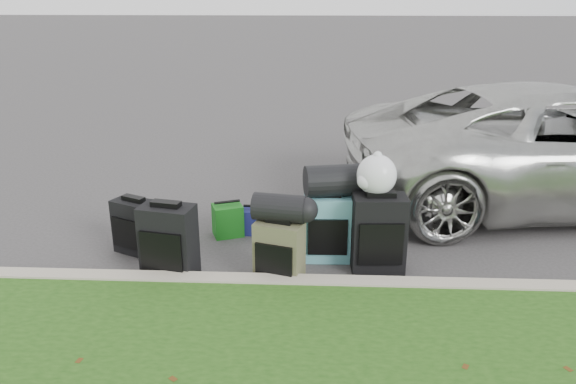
{
  "coord_description": "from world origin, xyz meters",
  "views": [
    {
      "loc": [
        0.18,
        -5.52,
        2.61
      ],
      "look_at": [
        -0.1,
        0.2,
        0.55
      ],
      "focal_mm": 35.0,
      "sensor_mm": 36.0,
      "label": 1
    }
  ],
  "objects_px": {
    "suitcase_large_black_left": "(169,242)",
    "suitcase_large_black_right": "(379,234)",
    "suv": "(565,146)",
    "suitcase_olive": "(279,252)",
    "suitcase_teal": "(327,228)",
    "suitcase_small_black": "(136,227)",
    "tote_navy": "(255,221)",
    "tote_green": "(228,220)"
  },
  "relations": [
    {
      "from": "suitcase_large_black_left",
      "to": "suitcase_large_black_right",
      "type": "bearing_deg",
      "value": 18.24
    },
    {
      "from": "suitcase_small_black",
      "to": "tote_green",
      "type": "height_order",
      "value": "suitcase_small_black"
    },
    {
      "from": "suitcase_large_black_left",
      "to": "tote_navy",
      "type": "xyz_separation_m",
      "value": [
        0.7,
        1.06,
        -0.22
      ]
    },
    {
      "from": "suitcase_small_black",
      "to": "suitcase_teal",
      "type": "relative_size",
      "value": 0.84
    },
    {
      "from": "suv",
      "to": "suitcase_olive",
      "type": "bearing_deg",
      "value": 116.4
    },
    {
      "from": "suitcase_large_black_right",
      "to": "tote_navy",
      "type": "bearing_deg",
      "value": 144.72
    },
    {
      "from": "suv",
      "to": "tote_navy",
      "type": "height_order",
      "value": "suv"
    },
    {
      "from": "suitcase_large_black_right",
      "to": "suv",
      "type": "bearing_deg",
      "value": 35.08
    },
    {
      "from": "suitcase_small_black",
      "to": "suitcase_olive",
      "type": "height_order",
      "value": "suitcase_olive"
    },
    {
      "from": "suitcase_olive",
      "to": "tote_navy",
      "type": "height_order",
      "value": "suitcase_olive"
    },
    {
      "from": "suitcase_teal",
      "to": "tote_green",
      "type": "xyz_separation_m",
      "value": [
        -1.1,
        0.53,
        -0.16
      ]
    },
    {
      "from": "suitcase_small_black",
      "to": "suitcase_teal",
      "type": "distance_m",
      "value": 2.0
    },
    {
      "from": "suitcase_large_black_left",
      "to": "suv",
      "type": "bearing_deg",
      "value": 37.6
    },
    {
      "from": "suv",
      "to": "suitcase_large_black_left",
      "type": "distance_m",
      "value": 5.07
    },
    {
      "from": "suitcase_large_black_right",
      "to": "tote_green",
      "type": "distance_m",
      "value": 1.78
    },
    {
      "from": "suitcase_large_black_left",
      "to": "suitcase_olive",
      "type": "height_order",
      "value": "suitcase_large_black_left"
    },
    {
      "from": "suitcase_small_black",
      "to": "tote_green",
      "type": "xyz_separation_m",
      "value": [
        0.89,
        0.47,
        -0.11
      ]
    },
    {
      "from": "suitcase_small_black",
      "to": "suitcase_large_black_right",
      "type": "distance_m",
      "value": 2.51
    },
    {
      "from": "suitcase_large_black_left",
      "to": "suitcase_olive",
      "type": "bearing_deg",
      "value": 9.02
    },
    {
      "from": "suitcase_olive",
      "to": "tote_green",
      "type": "xyz_separation_m",
      "value": [
        -0.65,
        1.03,
        -0.12
      ]
    },
    {
      "from": "suitcase_large_black_left",
      "to": "tote_navy",
      "type": "bearing_deg",
      "value": 67.88
    },
    {
      "from": "suitcase_olive",
      "to": "suitcase_teal",
      "type": "bearing_deg",
      "value": 64.32
    },
    {
      "from": "suitcase_large_black_right",
      "to": "tote_green",
      "type": "relative_size",
      "value": 2.13
    },
    {
      "from": "suv",
      "to": "suitcase_large_black_right",
      "type": "height_order",
      "value": "suv"
    },
    {
      "from": "suitcase_large_black_right",
      "to": "tote_green",
      "type": "bearing_deg",
      "value": 151.84
    },
    {
      "from": "suitcase_teal",
      "to": "tote_navy",
      "type": "relative_size",
      "value": 2.37
    },
    {
      "from": "suv",
      "to": "tote_navy",
      "type": "distance_m",
      "value": 4.06
    },
    {
      "from": "suitcase_large_black_left",
      "to": "suitcase_teal",
      "type": "relative_size",
      "value": 1.06
    },
    {
      "from": "suitcase_teal",
      "to": "tote_green",
      "type": "height_order",
      "value": "suitcase_teal"
    },
    {
      "from": "suitcase_teal",
      "to": "suitcase_large_black_right",
      "type": "distance_m",
      "value": 0.54
    },
    {
      "from": "tote_navy",
      "to": "suitcase_olive",
      "type": "bearing_deg",
      "value": -70.17
    },
    {
      "from": "suv",
      "to": "suitcase_large_black_left",
      "type": "bearing_deg",
      "value": 109.42
    },
    {
      "from": "tote_navy",
      "to": "suitcase_teal",
      "type": "bearing_deg",
      "value": -34.76
    },
    {
      "from": "suv",
      "to": "suitcase_teal",
      "type": "bearing_deg",
      "value": 113.69
    },
    {
      "from": "suitcase_teal",
      "to": "tote_green",
      "type": "distance_m",
      "value": 1.24
    },
    {
      "from": "suv",
      "to": "tote_green",
      "type": "distance_m",
      "value": 4.35
    },
    {
      "from": "tote_green",
      "to": "suitcase_large_black_left",
      "type": "bearing_deg",
      "value": -133.49
    },
    {
      "from": "suitcase_small_black",
      "to": "suitcase_olive",
      "type": "relative_size",
      "value": 0.96
    },
    {
      "from": "suitcase_large_black_right",
      "to": "tote_navy",
      "type": "relative_size",
      "value": 2.66
    },
    {
      "from": "suitcase_large_black_right",
      "to": "tote_navy",
      "type": "height_order",
      "value": "suitcase_large_black_right"
    },
    {
      "from": "suitcase_olive",
      "to": "suitcase_small_black",
      "type": "bearing_deg",
      "value": 176.93
    },
    {
      "from": "suitcase_teal",
      "to": "suitcase_olive",
      "type": "bearing_deg",
      "value": -133.53
    }
  ]
}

